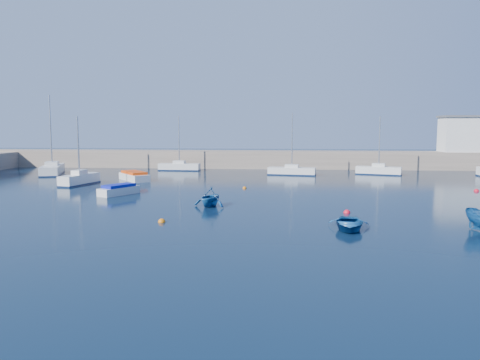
# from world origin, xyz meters

# --- Properties ---
(ground) EXTENTS (220.00, 220.00, 0.00)m
(ground) POSITION_xyz_m (0.00, 0.00, 0.00)
(ground) COLOR #0B1D32
(ground) RESTS_ON ground
(back_wall) EXTENTS (96.00, 4.50, 2.60)m
(back_wall) POSITION_xyz_m (0.00, 46.00, 1.30)
(back_wall) COLOR gray
(back_wall) RESTS_ON ground
(harbor_office) EXTENTS (10.00, 4.00, 5.00)m
(harbor_office) POSITION_xyz_m (30.00, 46.00, 5.10)
(harbor_office) COLOR silver
(harbor_office) RESTS_ON back_wall
(sailboat_3) EXTENTS (2.67, 5.63, 7.37)m
(sailboat_3) POSITION_xyz_m (-20.17, 23.34, 0.63)
(sailboat_3) COLOR silver
(sailboat_3) RESTS_ON ground
(sailboat_4) EXTENTS (4.75, 8.27, 10.37)m
(sailboat_4) POSITION_xyz_m (-28.63, 34.01, 0.66)
(sailboat_4) COLOR silver
(sailboat_4) RESTS_ON ground
(sailboat_5) EXTENTS (5.95, 1.89, 7.79)m
(sailboat_5) POSITION_xyz_m (-13.01, 40.70, 0.57)
(sailboat_5) COLOR silver
(sailboat_5) RESTS_ON ground
(sailboat_6) EXTENTS (6.32, 2.71, 8.03)m
(sailboat_6) POSITION_xyz_m (2.95, 35.68, 0.55)
(sailboat_6) COLOR silver
(sailboat_6) RESTS_ON ground
(sailboat_7) EXTENTS (5.93, 3.30, 7.63)m
(sailboat_7) POSITION_xyz_m (14.30, 37.15, 0.60)
(sailboat_7) COLOR silver
(sailboat_7) RESTS_ON ground
(motorboat_1) EXTENTS (3.16, 4.14, 0.97)m
(motorboat_1) POSITION_xyz_m (-13.32, 16.33, 0.46)
(motorboat_1) COLOR silver
(motorboat_1) RESTS_ON ground
(motorboat_2) EXTENTS (4.74, 5.28, 1.09)m
(motorboat_2) POSITION_xyz_m (-15.53, 27.75, 0.51)
(motorboat_2) COLOR silver
(motorboat_2) RESTS_ON ground
(dinghy_center) EXTENTS (2.94, 3.82, 0.73)m
(dinghy_center) POSITION_xyz_m (5.68, 3.20, 0.37)
(dinghy_center) COLOR navy
(dinghy_center) RESTS_ON ground
(dinghy_left) EXTENTS (3.26, 3.52, 1.53)m
(dinghy_left) POSITION_xyz_m (-3.97, 10.67, 0.76)
(dinghy_left) COLOR navy
(dinghy_left) RESTS_ON ground
(buoy_0) EXTENTS (0.49, 0.49, 0.49)m
(buoy_0) POSITION_xyz_m (-6.22, 4.36, 0.00)
(buoy_0) COLOR #D3680B
(buoy_0) RESTS_ON ground
(buoy_1) EXTENTS (0.50, 0.50, 0.50)m
(buoy_1) POSITION_xyz_m (6.34, 8.81, 0.00)
(buoy_1) COLOR red
(buoy_1) RESTS_ON ground
(buoy_3) EXTENTS (0.42, 0.42, 0.42)m
(buoy_3) POSITION_xyz_m (-2.13, 21.78, 0.00)
(buoy_3) COLOR #D3680B
(buoy_3) RESTS_ON ground
(buoy_4) EXTENTS (0.50, 0.50, 0.50)m
(buoy_4) POSITION_xyz_m (20.47, 21.56, 0.00)
(buoy_4) COLOR red
(buoy_4) RESTS_ON ground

